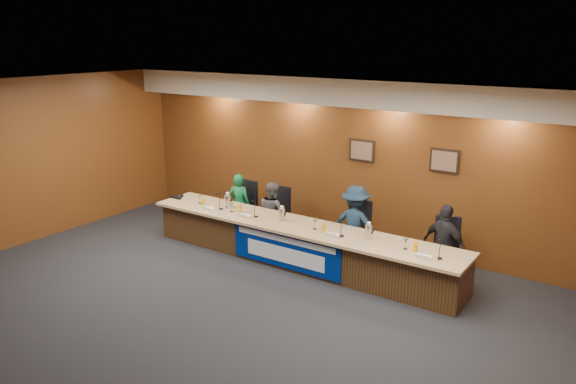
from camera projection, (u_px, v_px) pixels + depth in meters
name	position (u px, v px, depth m)	size (l,w,h in m)	color
floor	(208.00, 316.00, 8.18)	(10.00, 10.00, 0.00)	black
ceiling	(198.00, 95.00, 7.32)	(10.00, 8.00, 0.04)	silver
wall_back	(344.00, 160.00, 10.92)	(10.00, 0.04, 3.20)	#5B3013
wall_left	(5.00, 166.00, 10.47)	(0.04, 8.00, 3.20)	#5B3013
soffit	(339.00, 92.00, 10.36)	(10.00, 0.50, 0.50)	beige
dais_body	(298.00, 245.00, 9.99)	(6.00, 0.80, 0.70)	#402712
dais_top	(297.00, 226.00, 9.85)	(6.10, 0.95, 0.05)	tan
banner	(285.00, 250.00, 9.65)	(2.20, 0.02, 0.65)	navy
banner_text_upper	(285.00, 240.00, 9.59)	(2.00, 0.01, 0.10)	silver
banner_text_lower	(285.00, 255.00, 9.66)	(1.60, 0.01, 0.28)	silver
wall_photo_left	(362.00, 150.00, 10.61)	(0.52, 0.04, 0.42)	black
wall_photo_right	(444.00, 161.00, 9.74)	(0.52, 0.04, 0.42)	black
panelist_a	(239.00, 204.00, 11.43)	(0.46, 0.30, 1.27)	#0F5D2E
panelist_b	(272.00, 212.00, 10.98)	(0.59, 0.46, 1.22)	#505054
panelist_c	(355.00, 225.00, 9.96)	(0.92, 0.53, 1.42)	#13273A
panelist_d	(444.00, 245.00, 9.08)	(0.79, 0.33, 1.35)	black
office_chair_a	(243.00, 210.00, 11.55)	(0.48, 0.48, 0.08)	black
office_chair_b	(275.00, 217.00, 11.09)	(0.48, 0.48, 0.08)	black
office_chair_c	(357.00, 235.00, 10.10)	(0.48, 0.48, 0.08)	black
office_chair_d	(446.00, 254.00, 9.22)	(0.48, 0.48, 0.08)	black
nameplate_a	(206.00, 208.00, 10.64)	(0.24, 0.06, 0.09)	white
microphone_a	(221.00, 209.00, 10.69)	(0.07, 0.07, 0.02)	black
juice_glass_a	(203.00, 202.00, 10.92)	(0.06, 0.06, 0.15)	#FD9800
water_glass_a	(200.00, 199.00, 11.05)	(0.08, 0.08, 0.18)	silver
nameplate_b	(242.00, 215.00, 10.20)	(0.24, 0.06, 0.09)	white
microphone_b	(256.00, 217.00, 10.24)	(0.07, 0.07, 0.02)	black
juice_glass_b	(240.00, 209.00, 10.49)	(0.06, 0.06, 0.15)	#FD9800
water_glass_b	(231.00, 207.00, 10.53)	(0.08, 0.08, 0.18)	silver
nameplate_c	(330.00, 234.00, 9.22)	(0.24, 0.06, 0.09)	white
microphone_c	(342.00, 236.00, 9.25)	(0.07, 0.07, 0.02)	black
juice_glass_c	(324.00, 227.00, 9.46)	(0.06, 0.06, 0.15)	#FD9800
water_glass_c	(315.00, 224.00, 9.58)	(0.08, 0.08, 0.18)	silver
nameplate_d	(422.00, 256.00, 8.31)	(0.24, 0.06, 0.09)	white
microphone_d	(440.00, 258.00, 8.32)	(0.07, 0.07, 0.02)	black
juice_glass_d	(415.00, 247.00, 8.59)	(0.06, 0.06, 0.15)	#FD9800
water_glass_d	(406.00, 244.00, 8.68)	(0.08, 0.08, 0.18)	silver
carafe_left	(228.00, 202.00, 10.75)	(0.13, 0.13, 0.26)	silver
carafe_mid	(282.00, 214.00, 10.03)	(0.11, 0.11, 0.23)	silver
carafe_right	(369.00, 232.00, 9.09)	(0.12, 0.12, 0.25)	silver
speakerphone	(178.00, 197.00, 11.43)	(0.32, 0.32, 0.05)	black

